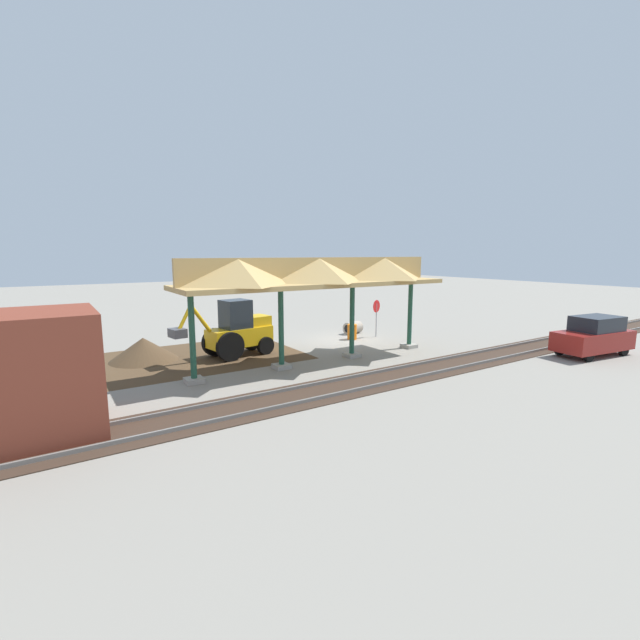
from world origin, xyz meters
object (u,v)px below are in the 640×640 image
object	(u,v)px
stop_sign	(376,310)
traffic_barrel	(352,332)
backhoe	(237,331)
distant_parked_car	(594,336)
concrete_pipe	(353,328)

from	to	relation	value
stop_sign	traffic_barrel	world-z (taller)	stop_sign
backhoe	distant_parked_car	bearing A→B (deg)	147.23
distant_parked_car	traffic_barrel	distance (m)	12.49
traffic_barrel	distant_parked_car	bearing A→B (deg)	127.88
concrete_pipe	traffic_barrel	distance (m)	1.84
backhoe	distant_parked_car	distance (m)	17.84
backhoe	traffic_barrel	world-z (taller)	backhoe
stop_sign	traffic_barrel	xyz separation A→B (m)	(1.70, -0.20, -1.18)
concrete_pipe	traffic_barrel	xyz separation A→B (m)	(1.16, 1.43, 0.07)
concrete_pipe	traffic_barrel	size ratio (longest dim) A/B	1.43
backhoe	stop_sign	bearing A→B (deg)	179.99
backhoe	traffic_barrel	size ratio (longest dim) A/B	5.78
stop_sign	backhoe	bearing A→B (deg)	-0.01
backhoe	distant_parked_car	size ratio (longest dim) A/B	1.19
backhoe	concrete_pipe	xyz separation A→B (m)	(-8.50, -1.62, -0.89)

